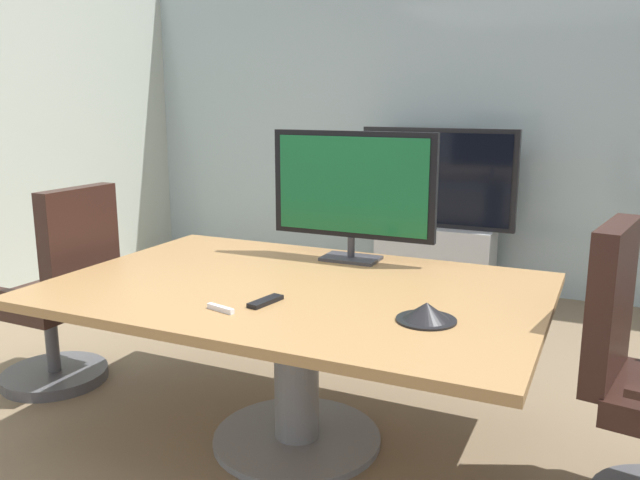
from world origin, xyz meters
TOP-DOWN VIEW (x-y plane):
  - ground_plane at (0.00, 0.00)m, footprint 7.07×7.07m
  - wall_back_glass_partition at (0.00, 3.03)m, footprint 6.01×0.10m
  - conference_table at (-0.13, 0.19)m, footprint 2.08×1.39m
  - office_chair_left at (-1.54, 0.20)m, footprint 0.60×0.58m
  - tv_monitor at (-0.08, 0.71)m, footprint 0.84×0.18m
  - wall_display_unit at (-0.16, 2.68)m, footprint 1.20×0.36m
  - conference_phone at (0.51, -0.02)m, footprint 0.22×0.22m
  - remote_control at (-0.12, -0.09)m, footprint 0.08×0.18m
  - whiteboard_marker at (-0.23, -0.24)m, footprint 0.13×0.05m

SIDE VIEW (x-z plane):
  - ground_plane at x=0.00m, z-range 0.00..0.00m
  - wall_display_unit at x=-0.16m, z-range -0.21..1.10m
  - office_chair_left at x=-1.54m, z-range -0.09..1.00m
  - conference_table at x=-0.13m, z-range 0.21..0.95m
  - remote_control at x=-0.12m, z-range 0.74..0.76m
  - whiteboard_marker at x=-0.23m, z-range 0.74..0.76m
  - conference_phone at x=0.51m, z-range 0.73..0.80m
  - tv_monitor at x=-0.08m, z-range 0.78..1.41m
  - wall_back_glass_partition at x=0.00m, z-range 0.00..2.72m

